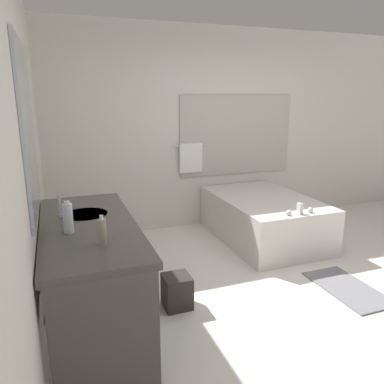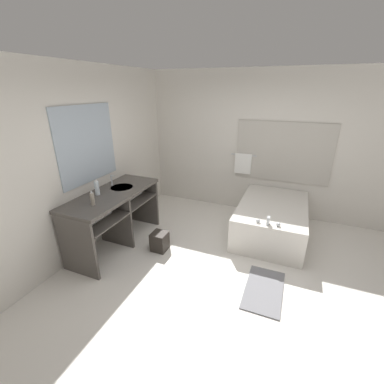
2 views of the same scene
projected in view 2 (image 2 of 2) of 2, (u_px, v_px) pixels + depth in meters
name	position (u px, v px, depth m)	size (l,w,h in m)	color
ground_plane	(226.00, 277.00, 3.46)	(16.00, 16.00, 0.00)	silver
wall_back_with_blinds	(262.00, 146.00, 4.86)	(7.40, 0.13, 2.70)	silver
wall_left_with_mirror	(83.00, 162.00, 3.73)	(0.08, 7.40, 2.70)	silver
vanity_counter	(115.00, 206.00, 3.97)	(0.67, 1.63, 0.90)	#4C4742
sink_faucet	(112.00, 180.00, 4.10)	(0.09, 0.04, 0.18)	silver
bathtub	(272.00, 218.00, 4.37)	(1.08, 1.66, 0.68)	silver
water_bottle_1	(97.00, 188.00, 3.75)	(0.07, 0.07, 0.23)	white
soap_dispenser	(92.00, 199.00, 3.43)	(0.05, 0.05, 0.20)	gray
waste_bin	(160.00, 241.00, 3.99)	(0.23, 0.23, 0.29)	#2D2823
bath_mat	(264.00, 290.00, 3.23)	(0.45, 0.82, 0.02)	slate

